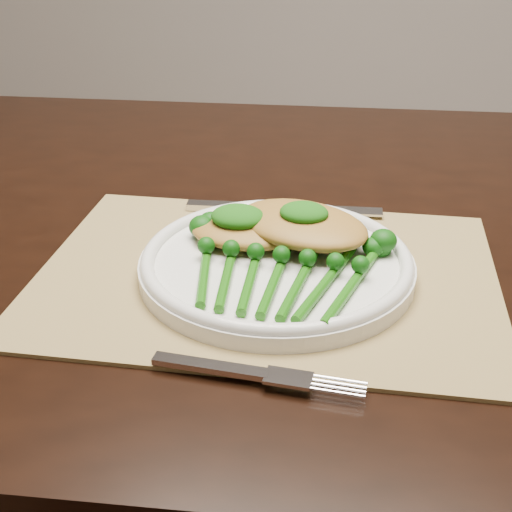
% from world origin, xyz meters
% --- Properties ---
extents(dining_table, '(1.71, 1.11, 0.75)m').
position_xyz_m(dining_table, '(0.10, -0.13, 0.38)').
color(dining_table, black).
rests_on(dining_table, ground).
extents(placemat, '(0.48, 0.37, 0.00)m').
position_xyz_m(placemat, '(0.10, -0.28, 0.75)').
color(placemat, '#957E4C').
rests_on(placemat, dining_table).
extents(dinner_plate, '(0.27, 0.27, 0.02)m').
position_xyz_m(dinner_plate, '(0.11, -0.28, 0.77)').
color(dinner_plate, white).
rests_on(dinner_plate, placemat).
extents(knife, '(0.23, 0.05, 0.01)m').
position_xyz_m(knife, '(0.06, -0.14, 0.76)').
color(knife, silver).
rests_on(knife, placemat).
extents(fork, '(0.17, 0.02, 0.01)m').
position_xyz_m(fork, '(0.14, -0.44, 0.76)').
color(fork, silver).
rests_on(fork, placemat).
extents(chicken_fillet_left, '(0.13, 0.10, 0.02)m').
position_xyz_m(chicken_fillet_left, '(0.07, -0.24, 0.78)').
color(chicken_fillet_left, '#AF7E32').
rests_on(chicken_fillet_left, dinner_plate).
extents(chicken_fillet_right, '(0.17, 0.14, 0.03)m').
position_xyz_m(chicken_fillet_right, '(0.12, -0.23, 0.79)').
color(chicken_fillet_right, '#AF7E32').
rests_on(chicken_fillet_right, dinner_plate).
extents(pesto_dollop_left, '(0.06, 0.05, 0.02)m').
position_xyz_m(pesto_dollop_left, '(0.06, -0.25, 0.80)').
color(pesto_dollop_left, '#0E460A').
rests_on(pesto_dollop_left, chicken_fillet_left).
extents(pesto_dollop_right, '(0.05, 0.04, 0.02)m').
position_xyz_m(pesto_dollop_right, '(0.12, -0.24, 0.81)').
color(pesto_dollop_right, '#0E460A').
rests_on(pesto_dollop_right, chicken_fillet_right).
extents(broccolini_bundle, '(0.17, 0.18, 0.04)m').
position_xyz_m(broccolini_bundle, '(0.11, -0.31, 0.77)').
color(broccolini_bundle, '#17570B').
rests_on(broccolini_bundle, dinner_plate).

